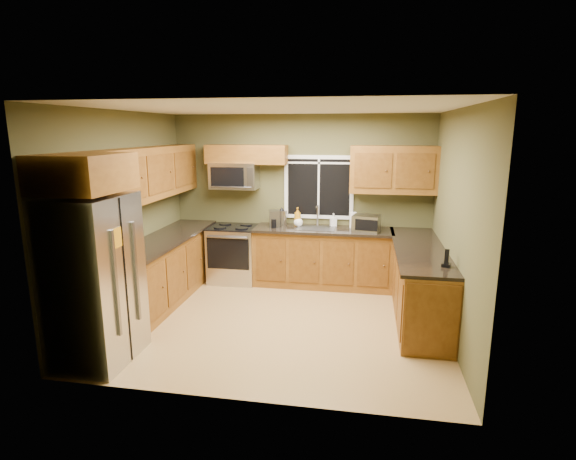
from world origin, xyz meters
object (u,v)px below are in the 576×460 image
(soap_bottle_a, at_px, (298,217))
(soap_bottle_b, at_px, (333,220))
(kettle, at_px, (282,217))
(toaster_oven, at_px, (366,223))
(soap_bottle_c, at_px, (298,221))
(cordless_phone, at_px, (446,262))
(refrigerator, at_px, (94,280))
(range, at_px, (234,253))
(coffee_maker, at_px, (274,219))
(microwave, at_px, (234,176))
(paper_towel_roll, at_px, (353,220))

(soap_bottle_a, distance_m, soap_bottle_b, 0.58)
(kettle, height_order, soap_bottle_a, soap_bottle_a)
(kettle, bearing_deg, soap_bottle_b, 3.66)
(toaster_oven, xyz_separation_m, soap_bottle_a, (-1.09, 0.20, 0.03))
(soap_bottle_a, xyz_separation_m, soap_bottle_c, (0.01, -0.01, -0.06))
(cordless_phone, bearing_deg, toaster_oven, 118.00)
(soap_bottle_b, bearing_deg, cordless_phone, -54.48)
(refrigerator, xyz_separation_m, soap_bottle_a, (1.73, 2.90, 0.19))
(range, xyz_separation_m, soap_bottle_c, (1.05, 0.12, 0.56))
(range, bearing_deg, soap_bottle_b, 8.17)
(soap_bottle_b, xyz_separation_m, soap_bottle_c, (-0.55, -0.11, -0.01))
(coffee_maker, bearing_deg, range, 179.28)
(refrigerator, xyz_separation_m, coffee_maker, (1.38, 2.76, 0.16))
(microwave, height_order, kettle, microwave)
(range, bearing_deg, microwave, 90.02)
(cordless_phone, bearing_deg, kettle, 139.31)
(kettle, height_order, soap_bottle_b, kettle)
(range, relative_size, kettle, 3.22)
(soap_bottle_c, xyz_separation_m, cordless_phone, (1.98, -1.88, -0.03))
(coffee_maker, relative_size, cordless_phone, 1.30)
(soap_bottle_b, xyz_separation_m, cordless_phone, (1.42, -2.00, -0.04))
(soap_bottle_b, bearing_deg, coffee_maker, -165.40)
(refrigerator, height_order, microwave, microwave)
(kettle, xyz_separation_m, soap_bottle_b, (0.83, 0.05, -0.03))
(kettle, height_order, cordless_phone, kettle)
(microwave, relative_size, soap_bottle_c, 4.08)
(soap_bottle_c, bearing_deg, paper_towel_roll, 1.17)
(cordless_phone, bearing_deg, coffee_maker, 143.14)
(paper_towel_roll, height_order, soap_bottle_a, soap_bottle_a)
(range, height_order, toaster_oven, toaster_oven)
(soap_bottle_b, relative_size, cordless_phone, 0.99)
(coffee_maker, bearing_deg, kettle, 65.76)
(cordless_phone, bearing_deg, soap_bottle_b, 125.52)
(soap_bottle_a, distance_m, soap_bottle_c, 0.06)
(range, distance_m, coffee_maker, 0.91)
(coffee_maker, xyz_separation_m, paper_towel_roll, (1.23, 0.14, 0.00))
(microwave, height_order, soap_bottle_c, microwave)
(refrigerator, height_order, paper_towel_roll, refrigerator)
(microwave, xyz_separation_m, paper_towel_roll, (1.92, -0.00, -0.66))
(paper_towel_roll, relative_size, soap_bottle_a, 0.92)
(refrigerator, relative_size, paper_towel_roll, 6.46)
(coffee_maker, distance_m, cordless_phone, 2.93)
(cordless_phone, bearing_deg, range, 149.77)
(microwave, height_order, cordless_phone, microwave)
(soap_bottle_b, distance_m, soap_bottle_c, 0.57)
(toaster_oven, bearing_deg, paper_towel_roll, 135.37)
(refrigerator, relative_size, kettle, 6.19)
(toaster_oven, relative_size, paper_towel_roll, 1.62)
(range, height_order, microwave, microwave)
(range, relative_size, soap_bottle_c, 5.04)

